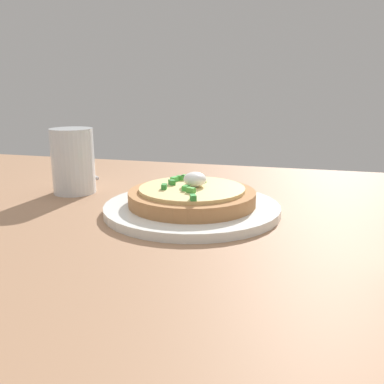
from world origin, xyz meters
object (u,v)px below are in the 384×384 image
Objects in this scene: pizza at (192,196)px; fork at (87,173)px; cup_near at (73,164)px; plate at (192,208)px.

fork is at bearing -36.11° from pizza.
cup_near is 1.33× the size of fork.
cup_near reaches higher than pizza.
cup_near is at bearing -15.03° from plate.
cup_near is (24.91, -6.69, 4.73)cm from plate.
fork is at bearing -68.98° from cup_near.
plate is 3.07× the size of fork.
pizza is 2.21× the size of fork.
cup_near reaches higher than plate.
pizza is 1.67× the size of cup_near.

